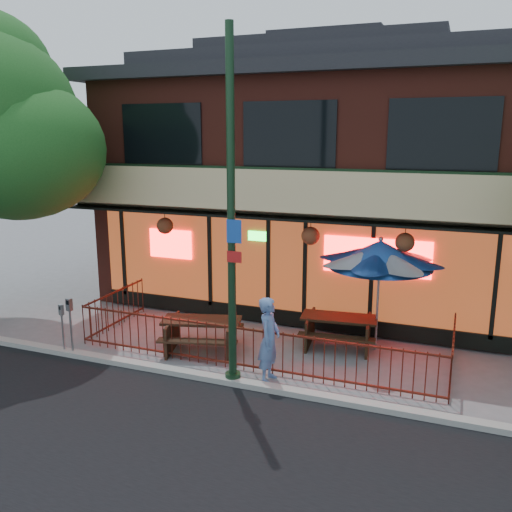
# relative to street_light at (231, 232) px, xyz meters

# --- Properties ---
(ground) EXTENTS (80.00, 80.00, 0.00)m
(ground) POSITION_rel_street_light_xyz_m (-0.00, 0.40, -3.15)
(ground) COLOR gray
(ground) RESTS_ON ground
(curb) EXTENTS (80.00, 0.25, 0.12)m
(curb) POSITION_rel_street_light_xyz_m (-0.00, -0.10, -3.09)
(curb) COLOR #999993
(curb) RESTS_ON ground
(restaurant_building) EXTENTS (12.96, 9.49, 8.05)m
(restaurant_building) POSITION_rel_street_light_xyz_m (-0.00, 7.51, 0.98)
(restaurant_building) COLOR maroon
(restaurant_building) RESTS_ON ground
(patio_fence) EXTENTS (8.44, 2.62, 1.00)m
(patio_fence) POSITION_rel_street_light_xyz_m (-0.00, 0.91, -2.52)
(patio_fence) COLOR #501A11
(patio_fence) RESTS_ON ground
(street_light) EXTENTS (0.43, 0.32, 7.00)m
(street_light) POSITION_rel_street_light_xyz_m (0.00, 0.00, 0.00)
(street_light) COLOR #16321D
(street_light) RESTS_ON ground
(picnic_table_left) EXTENTS (2.12, 1.83, 0.78)m
(picnic_table_left) POSITION_rel_street_light_xyz_m (-1.34, 1.26, -2.64)
(picnic_table_left) COLOR #341F13
(picnic_table_left) RESTS_ON ground
(picnic_table_right) EXTENTS (1.93, 1.56, 0.76)m
(picnic_table_right) POSITION_rel_street_light_xyz_m (1.61, 2.67, -2.65)
(picnic_table_right) COLOR black
(picnic_table_right) RESTS_ON ground
(patio_umbrella) EXTENTS (2.39, 2.39, 2.73)m
(patio_umbrella) POSITION_rel_street_light_xyz_m (2.48, 2.80, -0.82)
(patio_umbrella) COLOR gray
(patio_umbrella) RESTS_ON ground
(pedestrian) EXTENTS (0.45, 0.67, 1.80)m
(pedestrian) POSITION_rel_street_light_xyz_m (0.67, 0.34, -2.25)
(pedestrian) COLOR #5A7BB5
(pedestrian) RESTS_ON ground
(parking_meter_near) EXTENTS (0.13, 0.12, 1.38)m
(parking_meter_near) POSITION_rel_street_light_xyz_m (-4.00, -0.08, -2.22)
(parking_meter_near) COLOR gray
(parking_meter_near) RESTS_ON ground
(parking_meter_far) EXTENTS (0.13, 0.12, 1.21)m
(parking_meter_far) POSITION_rel_street_light_xyz_m (-4.24, -0.08, -2.33)
(parking_meter_far) COLOR gray
(parking_meter_far) RESTS_ON ground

